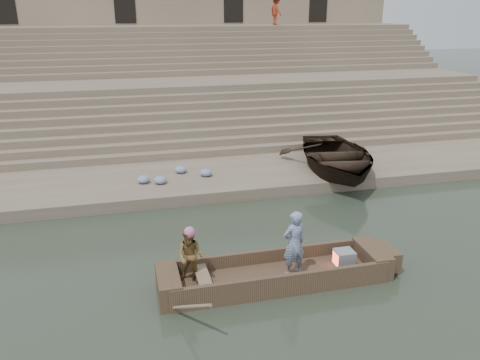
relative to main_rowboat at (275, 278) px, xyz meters
name	(u,v)px	position (x,y,z in m)	size (l,w,h in m)	color
ground	(263,305)	(-0.55, -0.84, -0.11)	(120.00, 120.00, 0.00)	#2A3628
lower_landing	(202,179)	(-0.55, 7.16, 0.09)	(32.00, 4.00, 0.40)	gray
mid_landing	(177,109)	(-0.55, 14.66, 1.29)	(32.00, 3.00, 2.80)	gray
upper_landing	(162,69)	(-0.55, 21.66, 2.49)	(32.00, 3.00, 5.20)	gray
ghat_steps	(172,95)	(-0.55, 16.35, 1.69)	(32.00, 11.00, 5.20)	gray
building_wall	(155,17)	(-0.54, 25.65, 5.49)	(32.00, 5.07, 11.20)	tan
main_rowboat	(275,278)	(0.00, 0.00, 0.00)	(5.00, 1.30, 0.22)	brown
rowboat_trim	(284,270)	(0.21, -0.01, 0.20)	(6.04, 2.63, 2.01)	brown
standing_man	(294,243)	(0.41, -0.09, 0.93)	(0.60, 0.39, 1.64)	navy
rowing_man	(191,256)	(-2.00, 0.16, 0.78)	(0.65, 0.51, 1.34)	#287727
television	(344,258)	(1.77, 0.00, 0.31)	(0.46, 0.42, 0.40)	gray
beached_rowboat	(336,156)	(4.47, 6.37, 0.84)	(3.78, 5.30, 1.10)	#2D2116
pedestrian	(276,10)	(6.64, 20.76, 5.96)	(1.13, 0.65, 1.75)	#9C301A
cloth_bundles	(212,170)	(-0.17, 7.15, 0.42)	(8.91, 2.02, 0.26)	#3F5999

